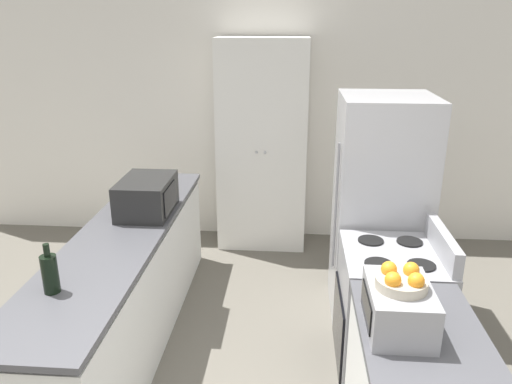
{
  "coord_description": "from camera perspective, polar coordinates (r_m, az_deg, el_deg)",
  "views": [
    {
      "loc": [
        0.28,
        -1.6,
        2.3
      ],
      "look_at": [
        0.0,
        1.96,
        1.05
      ],
      "focal_mm": 35.0,
      "sensor_mm": 36.0,
      "label": 1
    }
  ],
  "objects": [
    {
      "name": "fruit_bowl",
      "position": [
        2.45,
        16.31,
        -9.62
      ],
      "size": [
        0.24,
        0.24,
        0.11
      ],
      "color": "#B2A893",
      "rests_on": "toaster_oven"
    },
    {
      "name": "microwave",
      "position": [
        3.89,
        -12.37,
        -0.43
      ],
      "size": [
        0.38,
        0.54,
        0.27
      ],
      "color": "black",
      "rests_on": "counter_left"
    },
    {
      "name": "refrigerator",
      "position": [
        4.0,
        13.94,
        -2.02
      ],
      "size": [
        0.71,
        0.71,
        1.77
      ],
      "color": "#B7B7BC",
      "rests_on": "ground_plane"
    },
    {
      "name": "wall_back",
      "position": [
        5.3,
        1.38,
        8.41
      ],
      "size": [
        7.0,
        0.06,
        2.6
      ],
      "color": "silver",
      "rests_on": "ground_plane"
    },
    {
      "name": "toaster_oven",
      "position": [
        2.53,
        15.95,
        -12.58
      ],
      "size": [
        0.3,
        0.43,
        0.23
      ],
      "color": "#939399",
      "rests_on": "counter_right"
    },
    {
      "name": "pantry_cabinet",
      "position": [
        5.08,
        0.71,
        5.23
      ],
      "size": [
        0.9,
        0.48,
        2.13
      ],
      "color": "white",
      "rests_on": "ground_plane"
    },
    {
      "name": "stove",
      "position": [
        3.53,
        14.94,
        -13.06
      ],
      "size": [
        0.66,
        0.7,
        1.04
      ],
      "color": "#9E9EA3",
      "rests_on": "ground_plane"
    },
    {
      "name": "wine_bottle",
      "position": [
        2.95,
        -22.48,
        -8.56
      ],
      "size": [
        0.09,
        0.09,
        0.29
      ],
      "color": "black",
      "rests_on": "counter_left"
    },
    {
      "name": "counter_left",
      "position": [
        3.82,
        -14.64,
        -10.76
      ],
      "size": [
        0.6,
        2.83,
        0.88
      ],
      "color": "silver",
      "rests_on": "ground_plane"
    }
  ]
}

